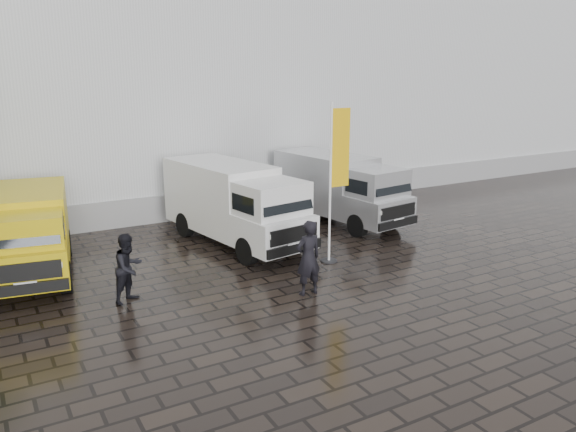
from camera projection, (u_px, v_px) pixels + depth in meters
name	position (u px, v px, depth m)	size (l,w,h in m)	color
ground	(338.00, 276.00, 15.48)	(120.00, 120.00, 0.00)	black
exhibition_hall	(194.00, 60.00, 28.39)	(44.00, 16.00, 12.00)	silver
hall_plinth	(268.00, 196.00, 23.00)	(44.00, 0.15, 1.00)	gray
van_yellow	(30.00, 236.00, 15.21)	(1.92, 4.99, 2.30)	gold
van_white	(235.00, 205.00, 18.03)	(1.98, 5.94, 2.57)	white
van_silver	(340.00, 190.00, 20.70)	(1.89, 5.67, 2.46)	silver
flagpole	(336.00, 175.00, 16.11)	(0.88, 0.50, 4.67)	black
wheelie_bin	(327.00, 192.00, 23.70)	(0.62, 0.62, 1.03)	black
person_front	(308.00, 258.00, 14.01)	(0.70, 0.46, 1.93)	black
person_tent	(129.00, 268.00, 13.61)	(0.83, 0.65, 1.72)	black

